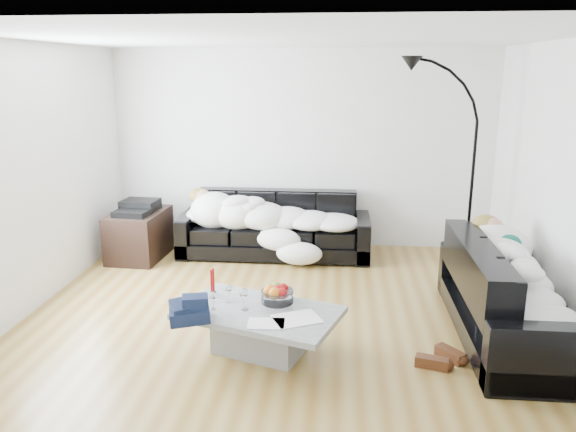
# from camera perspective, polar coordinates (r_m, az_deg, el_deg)

# --- Properties ---
(ground) EXTENTS (5.00, 5.00, 0.00)m
(ground) POSITION_cam_1_polar(r_m,az_deg,el_deg) (5.67, -0.29, -9.61)
(ground) COLOR olive
(ground) RESTS_ON ground
(wall_back) EXTENTS (5.00, 0.02, 2.60)m
(wall_back) POSITION_cam_1_polar(r_m,az_deg,el_deg) (7.48, 1.41, 6.77)
(wall_back) COLOR silver
(wall_back) RESTS_ON ground
(wall_left) EXTENTS (0.02, 4.50, 2.60)m
(wall_left) POSITION_cam_1_polar(r_m,az_deg,el_deg) (6.04, -24.66, 3.51)
(wall_left) COLOR silver
(wall_left) RESTS_ON ground
(wall_right) EXTENTS (0.02, 4.50, 2.60)m
(wall_right) POSITION_cam_1_polar(r_m,az_deg,el_deg) (5.61, 26.07, 2.57)
(wall_right) COLOR silver
(wall_right) RESTS_ON ground
(ceiling) EXTENTS (5.00, 5.00, 0.00)m
(ceiling) POSITION_cam_1_polar(r_m,az_deg,el_deg) (5.17, -0.33, 17.66)
(ceiling) COLOR white
(ceiling) RESTS_ON ground
(sofa_back) EXTENTS (2.42, 0.84, 0.79)m
(sofa_back) POSITION_cam_1_polar(r_m,az_deg,el_deg) (7.19, -1.37, -0.92)
(sofa_back) COLOR black
(sofa_back) RESTS_ON ground
(sofa_right) EXTENTS (0.90, 2.10, 0.85)m
(sofa_right) POSITION_cam_1_polar(r_m,az_deg,el_deg) (5.38, 21.74, -7.19)
(sofa_right) COLOR black
(sofa_right) RESTS_ON ground
(sleeper_back) EXTENTS (2.05, 0.71, 0.41)m
(sleeper_back) POSITION_cam_1_polar(r_m,az_deg,el_deg) (7.09, -1.43, 0.76)
(sleeper_back) COLOR white
(sleeper_back) RESTS_ON sofa_back
(sleeper_right) EXTENTS (0.76, 1.80, 0.44)m
(sleeper_right) POSITION_cam_1_polar(r_m,az_deg,el_deg) (5.31, 21.96, -5.03)
(sleeper_right) COLOR white
(sleeper_right) RESTS_ON sofa_right
(teal_cushion) EXTENTS (0.42, 0.38, 0.20)m
(teal_cushion) POSITION_cam_1_polar(r_m,az_deg,el_deg) (5.86, 19.74, -2.17)
(teal_cushion) COLOR #0C5644
(teal_cushion) RESTS_ON sofa_right
(coffee_table) EXTENTS (1.49, 1.15, 0.38)m
(coffee_table) POSITION_cam_1_polar(r_m,az_deg,el_deg) (4.84, -2.92, -11.58)
(coffee_table) COLOR #939699
(coffee_table) RESTS_ON ground
(fruit_bowl) EXTENTS (0.29, 0.29, 0.17)m
(fruit_bowl) POSITION_cam_1_polar(r_m,az_deg,el_deg) (4.87, -1.10, -7.80)
(fruit_bowl) COLOR white
(fruit_bowl) RESTS_ON coffee_table
(wine_glass_a) EXTENTS (0.09, 0.09, 0.16)m
(wine_glass_a) POSITION_cam_1_polar(r_m,az_deg,el_deg) (4.90, -6.03, -7.82)
(wine_glass_a) COLOR white
(wine_glass_a) RESTS_ON coffee_table
(wine_glass_b) EXTENTS (0.07, 0.07, 0.15)m
(wine_glass_b) POSITION_cam_1_polar(r_m,az_deg,el_deg) (4.78, -7.59, -8.52)
(wine_glass_b) COLOR white
(wine_glass_b) RESTS_ON coffee_table
(wine_glass_c) EXTENTS (0.10, 0.10, 0.19)m
(wine_glass_c) POSITION_cam_1_polar(r_m,az_deg,el_deg) (4.75, -4.47, -8.40)
(wine_glass_c) COLOR white
(wine_glass_c) RESTS_ON coffee_table
(candle_left) EXTENTS (0.05, 0.05, 0.25)m
(candle_left) POSITION_cam_1_polar(r_m,az_deg,el_deg) (5.01, -7.78, -6.83)
(candle_left) COLOR maroon
(candle_left) RESTS_ON coffee_table
(candle_right) EXTENTS (0.05, 0.05, 0.24)m
(candle_right) POSITION_cam_1_polar(r_m,az_deg,el_deg) (5.07, -7.58, -6.63)
(candle_right) COLOR maroon
(candle_right) RESTS_ON coffee_table
(newspaper_a) EXTENTS (0.45, 0.41, 0.01)m
(newspaper_a) POSITION_cam_1_polar(r_m,az_deg,el_deg) (4.59, 0.87, -10.36)
(newspaper_a) COLOR silver
(newspaper_a) RESTS_ON coffee_table
(newspaper_b) EXTENTS (0.30, 0.23, 0.01)m
(newspaper_b) POSITION_cam_1_polar(r_m,az_deg,el_deg) (4.52, -2.24, -10.81)
(newspaper_b) COLOR silver
(newspaper_b) RESTS_ON coffee_table
(navy_jacket) EXTENTS (0.37, 0.32, 0.17)m
(navy_jacket) POSITION_cam_1_polar(r_m,az_deg,el_deg) (4.57, -9.65, -8.54)
(navy_jacket) COLOR black
(navy_jacket) RESTS_ON coffee_table
(shoes) EXTENTS (0.55, 0.49, 0.10)m
(shoes) POSITION_cam_1_polar(r_m,az_deg,el_deg) (4.88, 15.25, -13.75)
(shoes) COLOR #472311
(shoes) RESTS_ON ground
(av_cabinet) EXTENTS (0.65, 0.91, 0.60)m
(av_cabinet) POSITION_cam_1_polar(r_m,az_deg,el_deg) (7.36, -14.86, -1.84)
(av_cabinet) COLOR black
(av_cabinet) RESTS_ON ground
(stereo) EXTENTS (0.47, 0.38, 0.13)m
(stereo) POSITION_cam_1_polar(r_m,az_deg,el_deg) (7.26, -15.05, 0.91)
(stereo) COLOR black
(stereo) RESTS_ON av_cabinet
(floor_lamp) EXTENTS (0.85, 0.51, 2.18)m
(floor_lamp) POSITION_cam_1_polar(r_m,az_deg,el_deg) (6.71, 18.19, 3.27)
(floor_lamp) COLOR black
(floor_lamp) RESTS_ON ground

